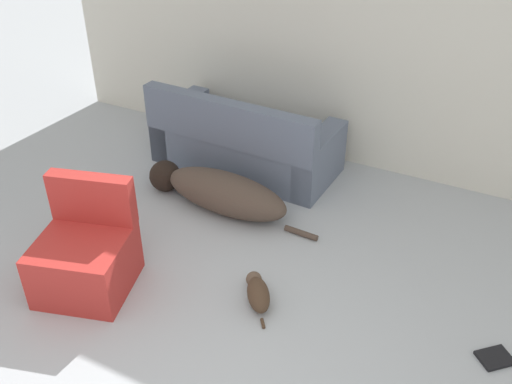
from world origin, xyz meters
TOP-DOWN VIEW (x-y plane):
  - wall_back at (0.00, 3.55)m, footprint 6.97×0.06m
  - couch at (-1.12, 2.94)m, footprint 1.80×0.88m
  - dog at (-0.99, 2.20)m, footprint 1.71×0.49m
  - cat at (-0.14, 1.30)m, footprint 0.36×0.45m
  - book_black at (1.46, 1.52)m, footprint 0.26×0.26m
  - side_chair at (-1.33, 0.90)m, footprint 0.78×0.78m

SIDE VIEW (x-z plane):
  - book_black at x=1.46m, z-range 0.00..0.02m
  - cat at x=-0.14m, z-range 0.00..0.17m
  - dog at x=-0.99m, z-range 0.00..0.35m
  - couch at x=-1.12m, z-range -0.15..0.67m
  - side_chair at x=-1.33m, z-range -0.13..0.68m
  - wall_back at x=0.00m, z-range 0.00..2.63m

